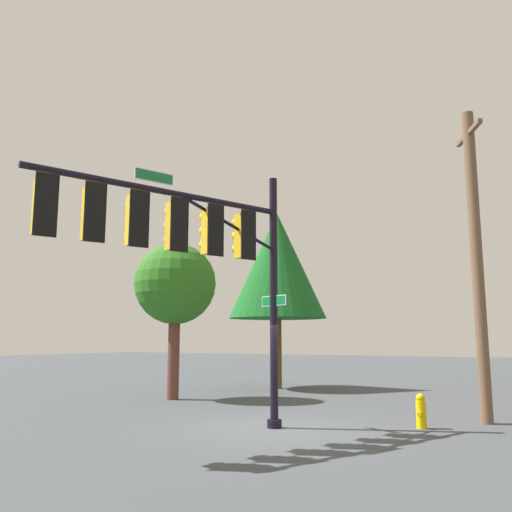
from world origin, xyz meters
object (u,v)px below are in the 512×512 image
(tree_near, at_px, (175,285))
(tree_far, at_px, (277,265))
(signal_pole_assembly, at_px, (180,238))
(utility_pole, at_px, (477,257))
(fire_hydrant, at_px, (421,411))

(tree_near, relative_size, tree_far, 0.72)
(signal_pole_assembly, relative_size, tree_near, 1.10)
(utility_pole, distance_m, tree_near, 10.57)
(tree_far, bearing_deg, fire_hydrant, 45.40)
(fire_hydrant, bearing_deg, tree_near, -102.71)
(utility_pole, relative_size, tree_far, 1.06)
(utility_pole, bearing_deg, tree_near, -92.75)
(signal_pole_assembly, bearing_deg, tree_near, -141.29)
(utility_pole, height_order, tree_near, utility_pole)
(fire_hydrant, relative_size, tree_near, 0.15)
(tree_near, height_order, tree_far, tree_far)
(signal_pole_assembly, distance_m, utility_pole, 7.98)
(utility_pole, distance_m, tree_far, 11.20)
(utility_pole, bearing_deg, tree_far, -124.08)
(fire_hydrant, height_order, tree_near, tree_near)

